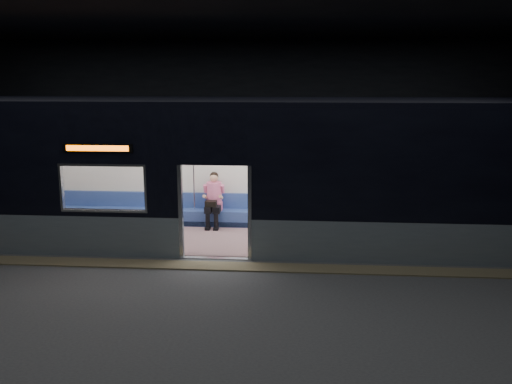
# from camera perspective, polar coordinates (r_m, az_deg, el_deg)

# --- Properties ---
(station_floor) EXTENTS (24.00, 14.00, 0.01)m
(station_floor) POSITION_cam_1_polar(r_m,az_deg,el_deg) (10.84, -5.10, -8.85)
(station_floor) COLOR #47494C
(station_floor) RESTS_ON ground
(station_envelope) EXTENTS (24.00, 14.00, 5.00)m
(station_envelope) POSITION_cam_1_polar(r_m,az_deg,el_deg) (10.13, -5.49, 10.92)
(station_envelope) COLOR black
(station_envelope) RESTS_ON station_floor
(tactile_strip) EXTENTS (22.80, 0.50, 0.03)m
(tactile_strip) POSITION_cam_1_polar(r_m,az_deg,el_deg) (11.35, -4.64, -7.77)
(tactile_strip) COLOR #8C7F59
(tactile_strip) RESTS_ON station_floor
(metro_car) EXTENTS (18.00, 3.04, 3.35)m
(metro_car) POSITION_cam_1_polar(r_m,az_deg,el_deg) (12.81, -3.38, 3.01)
(metro_car) COLOR gray
(metro_car) RESTS_ON station_floor
(passenger) EXTENTS (0.44, 0.73, 1.41)m
(passenger) POSITION_cam_1_polar(r_m,az_deg,el_deg) (14.03, -4.46, -0.49)
(passenger) COLOR black
(passenger) RESTS_ON metro_car
(handbag) EXTENTS (0.35, 0.33, 0.14)m
(handbag) POSITION_cam_1_polar(r_m,az_deg,el_deg) (13.84, -4.77, -1.22)
(handbag) COLOR black
(handbag) RESTS_ON passenger
(transit_map) EXTENTS (1.08, 0.03, 0.70)m
(transit_map) POSITION_cam_1_polar(r_m,az_deg,el_deg) (14.08, 8.97, 2.28)
(transit_map) COLOR white
(transit_map) RESTS_ON metro_car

